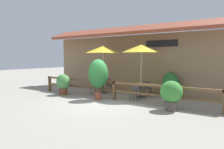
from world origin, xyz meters
TOP-DOWN VIEW (x-y plane):
  - ground_plane at (0.00, 0.00)m, footprint 60.00×60.00m
  - building_facade at (0.00, 4.10)m, footprint 14.28×1.49m
  - patio_railing at (0.00, 1.05)m, footprint 10.40×0.14m
  - patio_umbrella_near at (-1.80, 2.44)m, footprint 2.19×2.19m
  - dining_table_near at (-1.80, 2.44)m, footprint 0.94×0.94m
  - chair_near_streetside at (-1.76, 1.72)m, footprint 0.47×0.47m
  - chair_near_wallside at (-1.79, 3.17)m, footprint 0.46×0.46m
  - patio_umbrella_middle at (0.82, 2.44)m, footprint 2.19×2.19m
  - dining_table_middle at (0.82, 2.44)m, footprint 0.94×0.94m
  - chair_middle_streetside at (0.89, 1.68)m, footprint 0.45×0.45m
  - chair_middle_wallside at (0.81, 3.20)m, footprint 0.50×0.50m
  - potted_plant_broad_leaf at (3.23, 0.50)m, footprint 0.92×0.83m
  - potted_plant_entrance_palm at (-3.28, 0.53)m, footprint 0.84×0.75m
  - potted_plant_small_flowering at (-0.68, 0.57)m, footprint 1.07×0.96m
  - potted_plant_tall_tropical at (2.07, 3.55)m, footprint 0.91×0.82m

SIDE VIEW (x-z plane):
  - ground_plane at x=0.00m, z-range 0.00..0.00m
  - chair_near_streetside at x=-1.76m, z-range 0.05..0.88m
  - chair_near_wallside at x=-1.79m, z-range 0.05..0.88m
  - chair_middle_streetside at x=0.89m, z-range 0.05..0.88m
  - chair_middle_wallside at x=0.81m, z-range 0.05..0.88m
  - dining_table_near at x=-1.80m, z-range 0.23..0.98m
  - dining_table_middle at x=0.82m, z-range 0.23..0.98m
  - potted_plant_entrance_palm at x=-3.28m, z-range 0.07..1.29m
  - potted_plant_tall_tropical at x=2.07m, z-range 0.01..1.37m
  - patio_railing at x=0.00m, z-range 0.22..1.17m
  - potted_plant_broad_leaf at x=3.23m, z-range 0.08..1.32m
  - potted_plant_small_flowering at x=-0.68m, z-range 0.26..2.36m
  - building_facade at x=0.00m, z-range 0.05..4.28m
  - patio_umbrella_near at x=-1.80m, z-range 1.20..4.12m
  - patio_umbrella_middle at x=0.82m, z-range 1.20..4.12m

